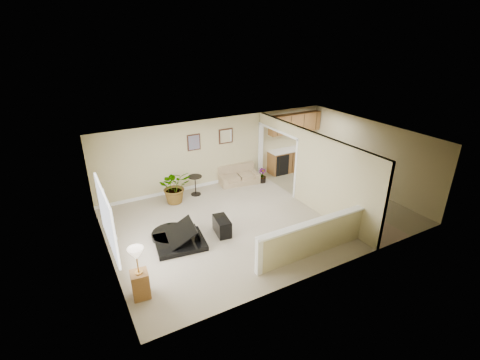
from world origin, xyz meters
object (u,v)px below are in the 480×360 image
small_plant (262,176)px  lamp_stand (139,277)px  accent_table (195,183)px  loveseat (238,174)px  palm_plant (175,187)px  piano_bench (222,226)px  piano (176,227)px

small_plant → lamp_stand: 6.86m
accent_table → lamp_stand: bearing=-125.5°
loveseat → accent_table: loveseat is taller
small_plant → loveseat: bearing=150.5°
palm_plant → piano_bench: bearing=-78.7°
accent_table → lamp_stand: size_ratio=0.56×
piano_bench → accent_table: (0.30, 2.73, 0.21)m
loveseat → lamp_stand: bearing=-129.6°
loveseat → piano: bearing=-132.7°
palm_plant → lamp_stand: size_ratio=0.93×
accent_table → small_plant: 2.65m
small_plant → accent_table: bearing=175.4°
lamp_stand → piano_bench: bearing=28.4°
piano_bench → accent_table: size_ratio=1.02×
palm_plant → loveseat: bearing=9.8°
loveseat → accent_table: (-1.82, -0.24, 0.13)m
palm_plant → lamp_stand: bearing=-118.7°
accent_table → palm_plant: palm_plant is taller
accent_table → palm_plant: 0.84m
palm_plant → piano: bearing=-108.4°
accent_table → small_plant: (2.63, -0.21, -0.22)m
piano → piano_bench: 1.33m
palm_plant → small_plant: size_ratio=2.10×
small_plant → lamp_stand: bearing=-144.7°
loveseat → palm_plant: 2.68m
accent_table → palm_plant: (-0.80, -0.21, 0.12)m
piano_bench → lamp_stand: lamp_stand is taller
palm_plant → lamp_stand: 4.52m
loveseat → palm_plant: (-2.63, -0.45, 0.25)m
piano → loveseat: piano is taller
piano_bench → accent_table: bearing=83.7°
loveseat → small_plant: bearing=-21.8°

